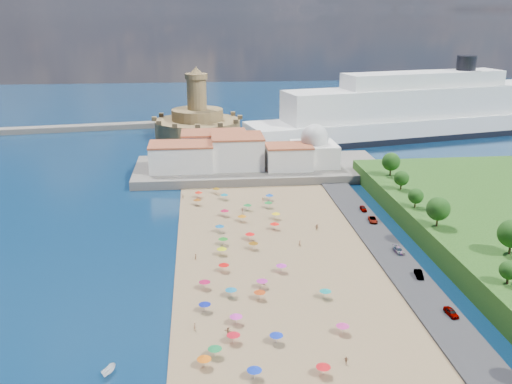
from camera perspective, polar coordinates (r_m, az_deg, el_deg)
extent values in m
plane|color=#071938|center=(140.50, -0.59, -6.27)|extent=(700.00, 700.00, 0.00)
cube|color=#59544C|center=(209.49, 0.29, 2.35)|extent=(90.00, 36.00, 3.00)
cube|color=#59544C|center=(242.35, -5.79, 4.32)|extent=(18.00, 70.00, 2.40)
cube|color=silver|center=(203.07, -7.47, 3.45)|extent=(22.00, 14.00, 9.00)
cube|color=silver|center=(205.12, -1.87, 4.02)|extent=(18.00, 16.00, 11.00)
cube|color=silver|center=(203.63, 3.28, 3.46)|extent=(16.00, 12.00, 8.00)
cube|color=silver|center=(216.53, -4.21, 4.58)|extent=(24.00, 14.00, 10.00)
cube|color=silver|center=(209.22, 5.82, 3.79)|extent=(16.00, 16.00, 8.00)
sphere|color=silver|center=(207.86, 5.87, 5.39)|extent=(10.00, 10.00, 10.00)
cylinder|color=silver|center=(207.08, 5.91, 6.42)|extent=(1.20, 1.20, 1.60)
cylinder|color=olive|center=(271.06, -5.84, 6.36)|extent=(40.00, 40.00, 8.00)
cylinder|color=olive|center=(269.86, -5.89, 7.71)|extent=(24.00, 24.00, 5.00)
cylinder|color=olive|center=(268.37, -5.95, 9.71)|extent=(9.00, 9.00, 14.00)
cylinder|color=olive|center=(267.36, -6.01, 11.45)|extent=(10.40, 10.40, 2.40)
cone|color=olive|center=(267.08, -6.03, 12.02)|extent=(6.00, 6.00, 3.00)
cube|color=black|center=(281.22, 16.01, 5.63)|extent=(169.87, 61.34, 2.71)
cube|color=white|center=(280.52, 16.08, 6.36)|extent=(168.81, 60.73, 10.05)
cube|color=white|center=(278.57, 16.28, 8.72)|extent=(135.15, 49.02, 13.40)
cube|color=white|center=(277.29, 16.46, 10.77)|extent=(79.69, 32.41, 6.70)
cylinder|color=black|center=(289.92, 20.30, 12.01)|extent=(8.93, 8.93, 6.70)
cylinder|color=gray|center=(131.03, -3.24, -7.55)|extent=(0.07, 0.07, 2.00)
cone|color=red|center=(130.65, -3.24, -7.19)|extent=(2.50, 2.50, 0.60)
cylinder|color=gray|center=(120.42, 6.94, -10.07)|extent=(0.07, 0.07, 2.00)
cone|color=#0E8683|center=(120.00, 6.96, -9.69)|extent=(2.50, 2.50, 0.60)
cylinder|color=gray|center=(169.26, -0.85, -1.54)|extent=(0.07, 0.07, 2.00)
cone|color=#14722C|center=(168.96, -0.85, -1.25)|extent=(2.50, 2.50, 0.60)
cylinder|color=gray|center=(108.93, 8.65, -13.38)|extent=(0.07, 0.07, 2.00)
cone|color=#C62A83|center=(108.47, 8.67, -12.97)|extent=(2.50, 2.50, 0.60)
cylinder|color=gray|center=(174.78, -5.90, -1.00)|extent=(0.07, 0.07, 2.00)
cone|color=#7F3E0B|center=(174.50, -5.91, -0.72)|extent=(2.50, 2.50, 0.60)
cylinder|color=gray|center=(153.43, -3.65, -3.66)|extent=(0.07, 0.07, 2.00)
cone|color=#0B599B|center=(153.10, -3.65, -3.35)|extent=(2.50, 2.50, 0.60)
cylinder|color=gray|center=(130.64, 2.55, -7.62)|extent=(0.07, 0.07, 2.00)
cone|color=#C42AB5|center=(130.25, 2.56, -7.26)|extent=(2.50, 2.50, 0.60)
cylinder|color=gray|center=(123.72, -5.15, -9.21)|extent=(0.07, 0.07, 2.00)
cone|color=#A30D3D|center=(123.32, -5.16, -8.84)|extent=(2.50, 2.50, 0.60)
cylinder|color=gray|center=(162.36, 2.00, -2.41)|extent=(0.07, 0.07, 2.00)
cone|color=yellow|center=(162.05, 2.00, -2.11)|extent=(2.50, 2.50, 0.60)
cylinder|color=gray|center=(160.38, -1.42, -2.66)|extent=(0.07, 0.07, 2.00)
cone|color=#C76F0A|center=(160.07, -1.42, -2.36)|extent=(2.50, 2.50, 0.60)
cylinder|color=gray|center=(110.70, -2.01, -12.62)|extent=(0.07, 0.07, 2.00)
cone|color=#C92BA9|center=(110.25, -2.01, -12.21)|extent=(2.50, 2.50, 0.60)
cylinder|color=gray|center=(145.13, -3.31, -4.95)|extent=(0.07, 0.07, 2.00)
cone|color=#167C1C|center=(144.78, -3.32, -4.62)|extent=(2.50, 2.50, 0.60)
cylinder|color=gray|center=(181.84, -5.76, -0.25)|extent=(0.07, 0.07, 2.00)
cone|color=red|center=(181.56, -5.77, 0.02)|extent=(2.50, 2.50, 0.60)
cylinder|color=gray|center=(123.67, 0.61, -9.14)|extent=(0.07, 0.07, 2.00)
cone|color=#B12692|center=(123.27, 0.61, -8.77)|extent=(2.50, 2.50, 0.60)
cylinder|color=gray|center=(96.53, -0.16, -17.68)|extent=(0.07, 0.07, 2.00)
cone|color=#0D2BB3|center=(96.01, -0.16, -17.24)|extent=(2.50, 2.50, 0.60)
cylinder|color=gray|center=(185.20, -3.99, 0.14)|extent=(0.07, 0.07, 2.00)
cone|color=#85590C|center=(184.93, -3.99, 0.40)|extent=(2.50, 2.50, 0.60)
cylinder|color=gray|center=(105.25, -2.26, -14.38)|extent=(0.07, 0.07, 2.00)
cone|color=red|center=(104.77, -2.27, -13.96)|extent=(2.50, 2.50, 0.60)
cylinder|color=gray|center=(119.09, 0.37, -10.27)|extent=(0.07, 0.07, 2.00)
cone|color=#B4390E|center=(118.67, 0.37, -9.88)|extent=(2.50, 2.50, 0.60)
cylinder|color=gray|center=(97.84, 6.74, -17.27)|extent=(0.07, 0.07, 2.00)
cone|color=red|center=(97.33, 6.76, -16.84)|extent=(2.50, 2.50, 0.60)
cylinder|color=gray|center=(178.94, -3.19, -0.49)|extent=(0.07, 0.07, 2.00)
cone|color=#0F728C|center=(178.66, -3.19, -0.21)|extent=(2.50, 2.50, 0.60)
cylinder|color=gray|center=(120.16, -2.51, -10.01)|extent=(0.07, 0.07, 2.00)
cone|color=#106A96|center=(119.75, -2.52, -9.63)|extent=(2.50, 2.50, 0.60)
cylinder|color=gray|center=(171.42, 1.24, -1.29)|extent=(0.07, 0.07, 2.00)
cone|color=#167C2A|center=(171.12, 1.24, -1.01)|extent=(2.50, 2.50, 0.60)
cylinder|color=gray|center=(101.79, -4.13, -15.65)|extent=(0.07, 0.07, 2.00)
cone|color=#157839|center=(101.30, -4.14, -15.22)|extent=(2.50, 2.50, 0.60)
cylinder|color=gray|center=(115.17, -5.14, -11.39)|extent=(0.07, 0.07, 2.00)
cone|color=#0B1992|center=(114.73, -5.15, -11.00)|extent=(2.50, 2.50, 0.60)
cylinder|color=gray|center=(154.79, 1.88, -3.44)|extent=(0.07, 0.07, 2.00)
cone|color=#FF130B|center=(154.47, 1.89, -3.13)|extent=(2.50, 2.50, 0.60)
cylinder|color=gray|center=(147.91, -0.61, -4.47)|extent=(0.07, 0.07, 2.00)
cone|color=#F40A0C|center=(147.57, -0.61, -4.15)|extent=(2.50, 2.50, 0.60)
cylinder|color=gray|center=(164.87, -3.16, -2.10)|extent=(0.07, 0.07, 2.00)
cone|color=#AD0D32|center=(164.56, -3.16, -1.81)|extent=(2.50, 2.50, 0.60)
cylinder|color=gray|center=(178.20, 1.36, -0.54)|extent=(0.07, 0.07, 2.00)
cone|color=#0D47B3|center=(177.92, 1.36, -0.27)|extent=(2.50, 2.50, 0.60)
cylinder|color=gray|center=(139.36, -3.44, -5.95)|extent=(0.07, 0.07, 2.00)
cone|color=#BDCC0B|center=(139.00, -3.45, -5.61)|extent=(2.50, 2.50, 0.60)
cylinder|color=gray|center=(142.28, -0.27, -5.40)|extent=(0.07, 0.07, 2.00)
cone|color=brown|center=(141.93, -0.27, -5.06)|extent=(2.50, 2.50, 0.60)
cylinder|color=gray|center=(99.41, -5.20, -16.59)|extent=(0.07, 0.07, 2.00)
cone|color=#DE5F0C|center=(98.91, -5.21, -16.16)|extent=(2.50, 2.50, 0.60)
cylinder|color=gray|center=(105.14, 2.04, -14.41)|extent=(0.07, 0.07, 2.00)
cone|color=#0D29B5|center=(104.66, 2.05, -14.00)|extent=(2.50, 2.50, 0.60)
imported|color=tan|center=(137.37, -6.02, -6.46)|extent=(0.97, 1.01, 1.64)
imported|color=tan|center=(107.24, -2.79, -13.76)|extent=(1.82, 1.13, 1.87)
imported|color=tan|center=(176.01, 0.68, -0.79)|extent=(0.92, 1.33, 1.88)
imported|color=tan|center=(155.22, 6.10, -3.52)|extent=(1.57, 1.51, 1.78)
imported|color=tan|center=(100.97, 9.00, -16.28)|extent=(1.02, 0.64, 1.61)
imported|color=tan|center=(125.13, 0.80, -8.89)|extent=(0.94, 0.73, 1.69)
imported|color=tan|center=(144.34, 4.40, -5.13)|extent=(0.72, 0.51, 1.87)
imported|color=tan|center=(166.56, -1.36, -1.91)|extent=(1.00, 1.08, 1.78)
imported|color=tan|center=(180.93, -7.31, -0.47)|extent=(0.78, 1.00, 1.59)
imported|color=tan|center=(109.34, -6.15, -13.24)|extent=(0.56, 0.71, 1.69)
imported|color=white|center=(101.04, -14.52, -16.93)|extent=(2.67, 3.63, 1.32)
imported|color=gray|center=(132.60, 15.98, -7.88)|extent=(2.01, 4.28, 1.36)
imported|color=gray|center=(118.92, 18.95, -11.30)|extent=(1.98, 4.13, 1.36)
imported|color=gray|center=(162.48, 11.60, -2.72)|extent=(2.78, 4.97, 1.31)
imported|color=gray|center=(143.86, 14.07, -5.65)|extent=(2.03, 4.54, 1.29)
imported|color=gray|center=(170.95, 10.68, -1.62)|extent=(1.72, 3.98, 1.34)
cylinder|color=#382314|center=(123.01, 23.87, -7.94)|extent=(0.50, 0.50, 2.09)
sphere|color=#14380F|center=(122.25, 23.98, -7.14)|extent=(3.77, 3.77, 3.77)
cylinder|color=#382314|center=(137.19, 24.06, -5.01)|extent=(0.50, 0.50, 3.45)
sphere|color=#14380F|center=(136.10, 24.22, -3.81)|extent=(6.20, 6.20, 6.20)
cylinder|color=#382314|center=(148.07, 17.66, -2.67)|extent=(0.50, 0.50, 3.27)
sphere|color=#14380F|center=(147.11, 17.76, -1.60)|extent=(5.88, 5.88, 5.88)
cylinder|color=#382314|center=(160.38, 15.63, -1.10)|extent=(0.50, 0.50, 2.35)
sphere|color=#14380F|center=(159.74, 15.69, -0.38)|extent=(4.22, 4.22, 4.22)
cylinder|color=#382314|center=(175.37, 14.29, 0.65)|extent=(0.50, 0.50, 2.51)
sphere|color=#14380F|center=(174.74, 14.35, 1.36)|extent=(4.52, 4.52, 4.52)
cylinder|color=#382314|center=(189.42, 13.29, 2.11)|extent=(0.50, 0.50, 3.27)
sphere|color=#14380F|center=(188.67, 13.35, 2.97)|extent=(5.89, 5.89, 5.89)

